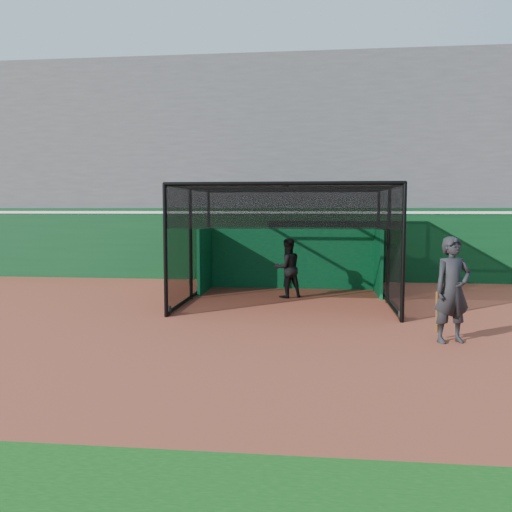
# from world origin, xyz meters

# --- Properties ---
(ground) EXTENTS (120.00, 120.00, 0.00)m
(ground) POSITION_xyz_m (0.00, 0.00, 0.00)
(ground) COLOR #98422C
(ground) RESTS_ON ground
(outfield_wall) EXTENTS (50.00, 0.50, 2.50)m
(outfield_wall) POSITION_xyz_m (0.00, 8.50, 1.29)
(outfield_wall) COLOR #093516
(outfield_wall) RESTS_ON ground
(grandstand) EXTENTS (50.00, 7.85, 8.95)m
(grandstand) POSITION_xyz_m (0.00, 12.27, 4.48)
(grandstand) COLOR #4C4C4F
(grandstand) RESTS_ON ground
(batting_cage) EXTENTS (5.38, 5.05, 3.03)m
(batting_cage) POSITION_xyz_m (1.01, 4.21, 1.51)
(batting_cage) COLOR black
(batting_cage) RESTS_ON ground
(batter) EXTENTS (1.00, 0.93, 1.65)m
(batter) POSITION_xyz_m (0.97, 4.77, 0.83)
(batter) COLOR black
(batter) RESTS_ON ground
(on_deck_player) EXTENTS (0.83, 0.68, 1.97)m
(on_deck_player) POSITION_xyz_m (4.28, 0.00, 0.98)
(on_deck_player) COLOR black
(on_deck_player) RESTS_ON ground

